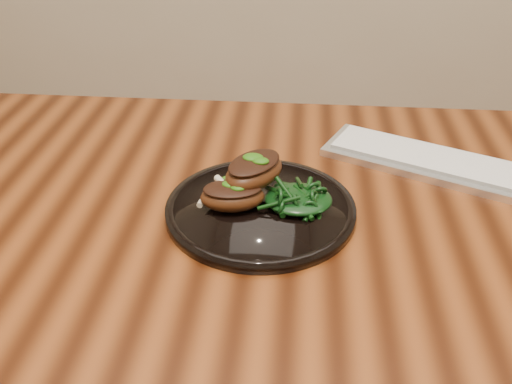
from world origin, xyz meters
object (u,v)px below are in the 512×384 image
desk (328,262)px  greens_heap (299,195)px  lamb_chop_front (232,195)px  plate (261,209)px  keyboard (441,164)px

desk → greens_heap: greens_heap is taller
desk → lamb_chop_front: (-0.14, -0.01, 0.12)m
desk → plate: bearing=-179.1°
plate → lamb_chop_front: size_ratio=2.74×
desk → plate: 0.14m
greens_heap → keyboard: size_ratio=0.24×
keyboard → desk: bearing=-139.4°
keyboard → plate: bearing=-151.0°
desk → keyboard: (0.18, 0.15, 0.09)m
desk → lamb_chop_front: 0.18m
lamb_chop_front → keyboard: size_ratio=0.25×
plate → desk: bearing=0.9°
greens_heap → plate: bearing=-174.8°
desk → plate: plate is taller
desk → keyboard: bearing=40.6°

